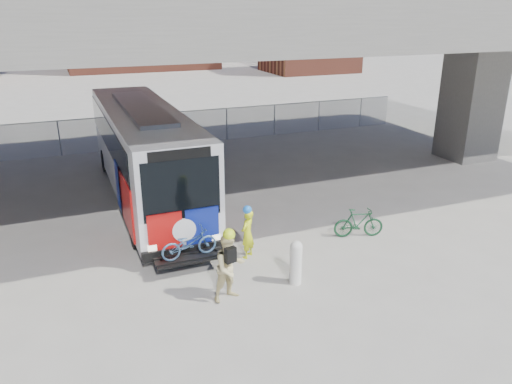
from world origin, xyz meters
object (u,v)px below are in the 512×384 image
bus (144,146)px  cyclist_hivis (247,233)px  bollard (296,261)px  cyclist_tan (230,266)px  bike_parked (359,223)px

bus → cyclist_hivis: bearing=-73.6°
bollard → cyclist_tan: (-1.92, -0.06, 0.25)m
cyclist_hivis → cyclist_tan: size_ratio=0.84×
bus → cyclist_hivis: size_ratio=7.70×
bike_parked → bus: bearing=59.5°
bus → bike_parked: (5.77, -6.37, -1.61)m
cyclist_hivis → bike_parked: size_ratio=1.02×
bollard → cyclist_hivis: 2.06m
bus → cyclist_tan: 8.44m
bollard → cyclist_tan: cyclist_tan is taller
bollard → bus: bearing=106.9°
bike_parked → bollard: bearing=137.8°
bollard → cyclist_tan: bearing=-178.3°
bus → bike_parked: bearing=-47.8°
bus → bike_parked: size_ratio=7.82×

